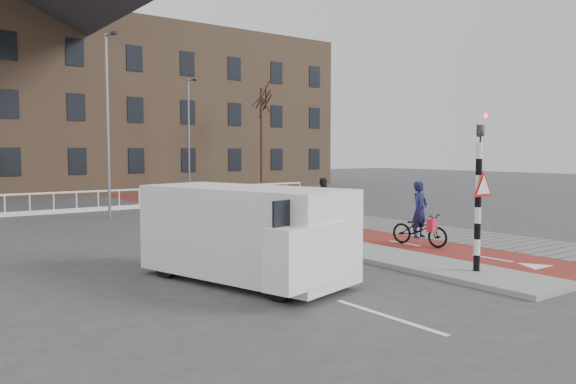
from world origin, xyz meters
TOP-DOWN VIEW (x-y plane):
  - ground at (0.00, 0.00)m, footprint 120.00×120.00m
  - bike_lane at (1.50, 10.00)m, footprint 2.50×60.00m
  - sidewalk at (4.30, 10.00)m, footprint 3.00×60.00m
  - curb_island at (-0.70, 4.00)m, footprint 1.80×16.00m
  - traffic_signal at (-0.60, -2.02)m, footprint 0.80×0.80m
  - bollard at (-0.96, 3.41)m, footprint 0.12×0.12m
  - cyclist_near at (1.55, 1.48)m, footprint 0.95×1.91m
  - cyclist_far at (2.45, 6.95)m, footprint 0.76×1.65m
  - van at (-5.04, 0.68)m, footprint 3.09×5.07m
  - railing at (-5.00, 17.00)m, footprint 28.00×0.10m
  - townhouse_row at (-3.00, 32.00)m, footprint 46.00×10.00m
  - tree_right at (10.51, 23.38)m, footprint 0.20×0.20m
  - streetlight_near at (-3.53, 13.84)m, footprint 0.12×0.12m
  - streetlight_right at (5.43, 24.45)m, footprint 0.12×0.12m

SIDE VIEW (x-z plane):
  - ground at x=0.00m, z-range 0.00..0.00m
  - bike_lane at x=1.50m, z-range 0.00..0.01m
  - sidewalk at x=4.30m, z-range 0.00..0.01m
  - curb_island at x=-0.70m, z-range 0.00..0.12m
  - railing at x=-5.00m, z-range -0.19..0.80m
  - bollard at x=-0.96m, z-range 0.12..0.89m
  - cyclist_near at x=1.55m, z-range -0.31..1.60m
  - cyclist_far at x=2.45m, z-range -0.14..1.65m
  - van at x=-5.04m, z-range 0.05..2.09m
  - traffic_signal at x=-0.60m, z-range 0.15..3.83m
  - tree_right at x=10.51m, z-range 0.00..7.23m
  - streetlight_right at x=5.43m, z-range 0.00..7.57m
  - streetlight_near at x=-3.53m, z-range 0.00..7.65m
  - townhouse_row at x=-3.00m, z-range -0.14..15.76m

